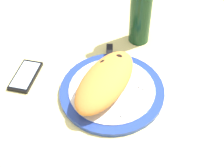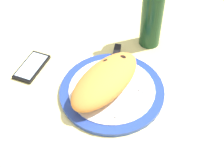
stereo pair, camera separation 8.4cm
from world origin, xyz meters
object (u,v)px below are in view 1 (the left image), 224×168
fork (137,93)px  knife (109,62)px  plate (112,91)px  wine_bottle (141,10)px  calzone (105,81)px  smartphone (26,76)px

fork → knife: (8.48, 11.63, 0.30)cm
plate → wine_bottle: wine_bottle is taller
plate → knife: (9.28, 4.42, 1.35)cm
plate → calzone: bearing=111.9°
plate → knife: size_ratio=1.41×
plate → smartphone: (-3.57, 26.20, -0.21)cm
plate → wine_bottle: size_ratio=1.03×
knife → plate: bearing=-154.6°
plate → calzone: (-0.69, 1.72, 4.16)cm
smartphone → fork: bearing=-82.5°
fork → wine_bottle: (24.19, 7.13, 10.00)cm
calzone → knife: bearing=15.1°
fork → wine_bottle: 27.13cm
calzone → plate: bearing=-68.1°
fork → wine_bottle: wine_bottle is taller
plate → wine_bottle: (25.00, -0.08, 11.05)cm
plate → knife: 10.37cm
smartphone → wine_bottle: size_ratio=0.45×
fork → smartphone: 33.72cm
wine_bottle → fork: bearing=-163.6°
plate → knife: knife is taller
knife → fork: bearing=-126.1°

